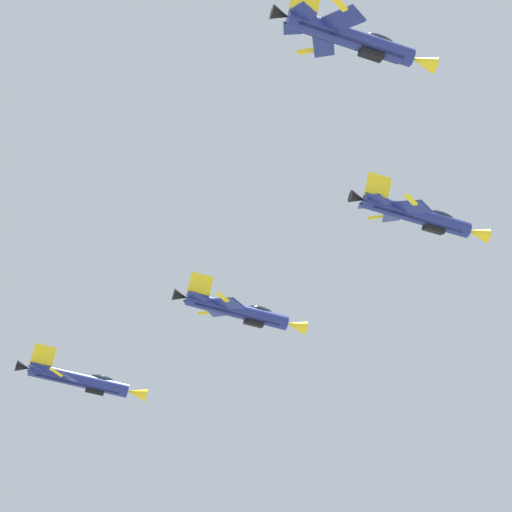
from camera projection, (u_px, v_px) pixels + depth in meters
The scene contains 4 objects.
fighter_jet_lead at pixel (419, 216), 86.17m from camera, with size 14.24×10.42×6.96m.
fighter_jet_left_wing at pixel (240, 311), 93.67m from camera, with size 14.24×10.70×6.13m.
fighter_jet_right_wing at pixel (354, 39), 73.72m from camera, with size 14.24×10.54×6.61m.
fighter_jet_left_outer at pixel (81, 380), 98.90m from camera, with size 14.24×10.60×6.43m.
Camera 1 is at (-3.55, -2.32, 1.57)m, focal length 57.55 mm.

